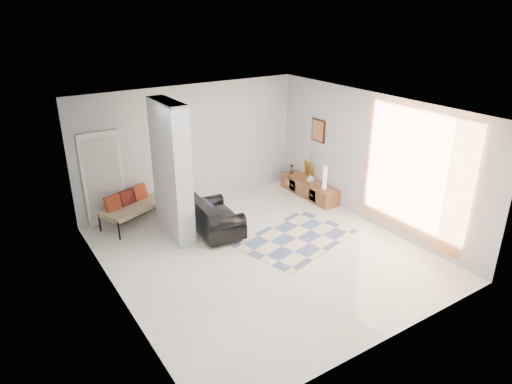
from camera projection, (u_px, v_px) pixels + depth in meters
floor at (263, 253)px, 8.81m from camera, size 6.00×6.00×0.00m
ceiling at (264, 109)px, 7.73m from camera, size 6.00×6.00×0.00m
wall_back at (191, 145)px, 10.59m from camera, size 6.00×0.00×6.00m
wall_front at (391, 257)px, 5.95m from camera, size 6.00×0.00×6.00m
wall_left at (112, 223)px, 6.88m from camera, size 0.00×6.00×6.00m
wall_right at (371, 159)px, 9.65m from camera, size 0.00×6.00×6.00m
partition_column at (172, 172)px, 8.95m from camera, size 0.35×1.20×2.80m
hallway_door at (103, 179)px, 9.65m from camera, size 0.85×0.06×2.04m
curtain at (413, 174)px, 8.70m from camera, size 0.00×2.55×2.55m
wall_art at (318, 130)px, 10.85m from camera, size 0.04×0.45×0.55m
media_console at (309, 188)px, 11.31m from camera, size 0.45×1.78×0.80m
loveseat at (213, 218)px, 9.38m from camera, size 0.91×1.43×0.76m
daybed at (135, 205)px, 9.87m from camera, size 1.69×1.17×0.77m
area_rug at (297, 238)px, 9.33m from camera, size 2.58×2.03×0.01m
cylinder_lamp at (325, 178)px, 10.67m from camera, size 0.10×0.10×0.55m
bronze_figurine at (292, 169)px, 11.68m from camera, size 0.13×0.13×0.24m
vase at (311, 179)px, 11.09m from camera, size 0.22×0.22×0.21m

